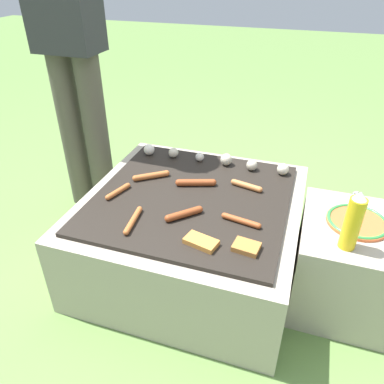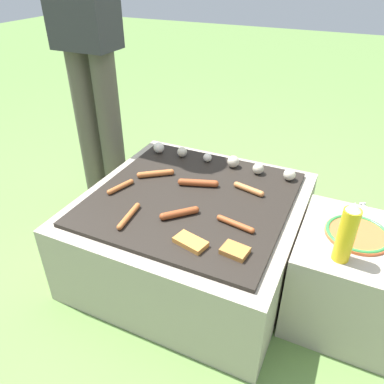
# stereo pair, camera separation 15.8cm
# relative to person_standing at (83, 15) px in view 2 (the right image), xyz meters

# --- Properties ---
(ground_plane) EXTENTS (14.00, 14.00, 0.00)m
(ground_plane) POSITION_rel_person_standing_xyz_m (0.73, -0.33, -1.02)
(ground_plane) COLOR #608442
(grill) EXTENTS (0.91, 0.91, 0.39)m
(grill) POSITION_rel_person_standing_xyz_m (0.73, -0.33, -0.83)
(grill) COLOR #A89E8C
(grill) RESTS_ON ground_plane
(side_ledge) EXTENTS (0.39, 0.46, 0.39)m
(side_ledge) POSITION_rel_person_standing_xyz_m (1.39, -0.33, -0.83)
(side_ledge) COLOR #A89E8C
(side_ledge) RESTS_ON ground_plane
(person_standing) EXTENTS (0.31, 0.23, 1.79)m
(person_standing) POSITION_rel_person_standing_xyz_m (0.00, 0.00, 0.00)
(person_standing) COLOR #4C473D
(person_standing) RESTS_ON ground_plane
(sausage_mid_right) EXTENTS (0.17, 0.08, 0.03)m
(sausage_mid_right) POSITION_rel_person_standing_xyz_m (0.72, -0.25, -0.62)
(sausage_mid_right) COLOR #93421E
(sausage_mid_right) RESTS_ON grill
(sausage_back_center) EXTENTS (0.04, 0.17, 0.02)m
(sausage_back_center) POSITION_rel_person_standing_xyz_m (0.57, -0.58, -0.62)
(sausage_back_center) COLOR #B7602D
(sausage_back_center) RESTS_ON grill
(sausage_back_right) EXTENTS (0.06, 0.14, 0.02)m
(sausage_back_right) POSITION_rel_person_standing_xyz_m (0.42, -0.41, -0.62)
(sausage_back_right) COLOR #B7602D
(sausage_back_right) RESTS_ON grill
(sausage_back_left) EXTENTS (0.14, 0.12, 0.03)m
(sausage_back_left) POSITION_rel_person_standing_xyz_m (0.50, -0.25, -0.62)
(sausage_back_left) COLOR #B7602D
(sausage_back_left) RESTS_ON grill
(sausage_mid_left) EXTENTS (0.16, 0.05, 0.02)m
(sausage_mid_left) POSITION_rel_person_standing_xyz_m (0.96, -0.45, -0.62)
(sausage_mid_left) COLOR #A34C23
(sausage_mid_left) RESTS_ON grill
(sausage_front_left) EXTENTS (0.15, 0.05, 0.03)m
(sausage_front_left) POSITION_rel_person_standing_xyz_m (0.93, -0.20, -0.62)
(sausage_front_left) COLOR #C6753D
(sausage_front_left) RESTS_ON grill
(sausage_front_center) EXTENTS (0.12, 0.12, 0.03)m
(sausage_front_center) POSITION_rel_person_standing_xyz_m (0.74, -0.49, -0.62)
(sausage_front_center) COLOR #93421E
(sausage_front_center) RESTS_ON grill
(bread_slice_right) EXTENTS (0.13, 0.09, 0.02)m
(bread_slice_right) POSITION_rel_person_standing_xyz_m (0.86, -0.62, -0.62)
(bread_slice_right) COLOR #D18438
(bread_slice_right) RESTS_ON grill
(bread_slice_left) EXTENTS (0.10, 0.08, 0.02)m
(bread_slice_left) POSITION_rel_person_standing_xyz_m (1.01, -0.60, -0.62)
(bread_slice_left) COLOR #B27033
(bread_slice_left) RESTS_ON grill
(mushroom_row) EXTENTS (0.73, 0.07, 0.06)m
(mushroom_row) POSITION_rel_person_standing_xyz_m (0.74, -0.02, -0.60)
(mushroom_row) COLOR silver
(mushroom_row) RESTS_ON grill
(plate_colorful) EXTENTS (0.23, 0.23, 0.02)m
(plate_colorful) POSITION_rel_person_standing_xyz_m (1.39, -0.32, -0.62)
(plate_colorful) COLOR orange
(plate_colorful) RESTS_ON side_ledge
(condiment_bottle) EXTENTS (0.06, 0.06, 0.23)m
(condiment_bottle) POSITION_rel_person_standing_xyz_m (1.34, -0.47, -0.52)
(condiment_bottle) COLOR gold
(condiment_bottle) RESTS_ON side_ledge
(fork_utensil) EXTENTS (0.12, 0.17, 0.01)m
(fork_utensil) POSITION_rel_person_standing_xyz_m (1.43, -0.16, -0.63)
(fork_utensil) COLOR silver
(fork_utensil) RESTS_ON side_ledge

